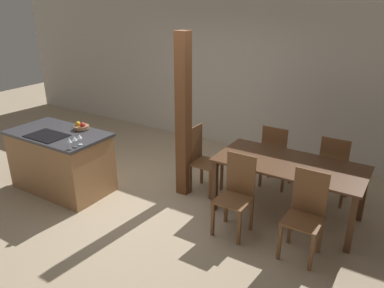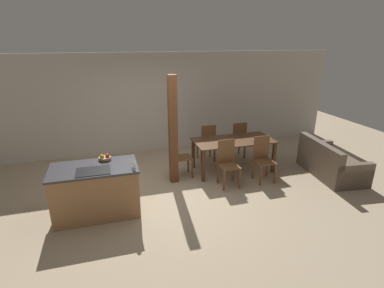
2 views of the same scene
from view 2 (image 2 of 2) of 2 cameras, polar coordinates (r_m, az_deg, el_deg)
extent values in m
plane|color=tan|center=(6.30, -4.79, -9.28)|extent=(16.00, 16.00, 0.00)
cube|color=beige|center=(8.33, -8.84, 7.62)|extent=(11.20, 0.08, 2.70)
cube|color=#9E7047|center=(5.69, -17.77, -8.60)|extent=(1.45, 0.80, 0.87)
cube|color=#38383D|center=(5.50, -18.25, -4.39)|extent=(1.49, 0.84, 0.04)
cube|color=black|center=(5.32, -18.31, -4.91)|extent=(0.56, 0.40, 0.01)
cylinder|color=#99704C|center=(5.73, -16.25, -2.62)|extent=(0.23, 0.23, 0.05)
sphere|color=red|center=(5.70, -15.80, -2.16)|extent=(0.08, 0.08, 0.08)
sphere|color=gold|center=(5.70, -16.79, -2.27)|extent=(0.08, 0.08, 0.08)
cylinder|color=silver|center=(5.17, -10.90, -4.86)|extent=(0.06, 0.06, 0.00)
cylinder|color=silver|center=(5.15, -10.93, -4.40)|extent=(0.01, 0.01, 0.09)
cone|color=silver|center=(5.13, -10.98, -3.68)|extent=(0.07, 0.07, 0.06)
cylinder|color=silver|center=(5.25, -11.00, -4.49)|extent=(0.06, 0.06, 0.00)
cylinder|color=silver|center=(5.23, -11.03, -4.04)|extent=(0.01, 0.01, 0.09)
cone|color=silver|center=(5.21, -11.08, -3.32)|extent=(0.07, 0.07, 0.06)
cylinder|color=silver|center=(5.33, -11.09, -4.12)|extent=(0.06, 0.06, 0.00)
cylinder|color=silver|center=(5.31, -11.12, -3.68)|extent=(0.01, 0.01, 0.09)
cone|color=silver|center=(5.28, -11.17, -2.97)|extent=(0.07, 0.07, 0.06)
cube|color=#51331E|center=(7.12, 7.92, 0.67)|extent=(1.88, 0.91, 0.03)
cube|color=#51331E|center=(6.62, 2.18, -4.21)|extent=(0.07, 0.07, 0.74)
cube|color=#51331E|center=(7.33, 15.30, -2.51)|extent=(0.07, 0.07, 0.74)
cube|color=#51331E|center=(7.31, 0.24, -1.85)|extent=(0.07, 0.07, 0.74)
cube|color=#51331E|center=(7.95, 12.42, -0.52)|extent=(0.07, 0.07, 0.74)
cube|color=brown|center=(6.42, 7.07, -4.21)|extent=(0.40, 0.40, 0.02)
cube|color=brown|center=(6.48, 6.51, -1.35)|extent=(0.38, 0.02, 0.53)
cube|color=brown|center=(6.31, 6.13, -6.99)|extent=(0.04, 0.04, 0.45)
cube|color=brown|center=(6.44, 9.06, -6.54)|extent=(0.04, 0.04, 0.45)
cube|color=brown|center=(6.60, 4.97, -5.69)|extent=(0.04, 0.04, 0.45)
cube|color=brown|center=(6.73, 7.79, -5.30)|extent=(0.04, 0.04, 0.45)
cube|color=brown|center=(6.78, 13.67, -3.31)|extent=(0.40, 0.40, 0.02)
cube|color=brown|center=(6.84, 13.08, -0.62)|extent=(0.38, 0.02, 0.53)
cube|color=brown|center=(6.65, 12.93, -5.93)|extent=(0.04, 0.04, 0.45)
cube|color=brown|center=(6.82, 15.54, -5.50)|extent=(0.04, 0.04, 0.45)
cube|color=brown|center=(6.93, 11.53, -4.76)|extent=(0.04, 0.04, 0.45)
cube|color=brown|center=(7.10, 14.07, -4.38)|extent=(0.04, 0.04, 0.45)
cube|color=brown|center=(7.73, 2.68, 0.08)|extent=(0.40, 0.40, 0.02)
cube|color=brown|center=(7.47, 3.19, 1.59)|extent=(0.38, 0.02, 0.53)
cube|color=brown|center=(8.02, 3.44, -0.99)|extent=(0.04, 0.04, 0.45)
cube|color=brown|center=(7.92, 1.03, -1.25)|extent=(0.04, 0.04, 0.45)
cube|color=brown|center=(7.71, 4.33, -1.87)|extent=(0.04, 0.04, 0.45)
cube|color=brown|center=(7.60, 1.82, -2.15)|extent=(0.04, 0.04, 0.45)
cube|color=brown|center=(8.03, 8.40, 0.64)|extent=(0.40, 0.40, 0.02)
cube|color=brown|center=(7.79, 9.08, 2.11)|extent=(0.38, 0.02, 0.53)
cube|color=brown|center=(8.33, 8.93, -0.41)|extent=(0.04, 0.04, 0.45)
cube|color=brown|center=(8.20, 6.69, -0.65)|extent=(0.04, 0.04, 0.45)
cube|color=brown|center=(8.04, 9.99, -1.23)|extent=(0.04, 0.04, 0.45)
cube|color=brown|center=(7.89, 7.68, -1.49)|extent=(0.04, 0.04, 0.45)
cube|color=brown|center=(6.83, -1.76, -2.58)|extent=(0.40, 0.40, 0.02)
cube|color=brown|center=(6.69, -3.35, -0.57)|extent=(0.02, 0.38, 0.53)
cube|color=brown|center=(6.81, 0.09, -4.80)|extent=(0.04, 0.04, 0.45)
cube|color=brown|center=(7.12, -0.72, -3.68)|extent=(0.04, 0.04, 0.45)
cube|color=brown|center=(6.73, -2.81, -5.14)|extent=(0.04, 0.04, 0.45)
cube|color=brown|center=(7.04, -3.50, -3.99)|extent=(0.04, 0.04, 0.45)
cube|color=brown|center=(7.72, 25.04, -3.80)|extent=(1.05, 1.69, 0.44)
cube|color=brown|center=(7.38, 23.21, -1.10)|extent=(0.34, 1.61, 0.39)
cube|color=brown|center=(7.16, 28.33, -5.49)|extent=(0.88, 0.24, 0.58)
cube|color=brown|center=(8.25, 22.32, -1.43)|extent=(0.88, 0.24, 0.58)
cube|color=brown|center=(6.35, -3.64, 2.50)|extent=(0.17, 0.17, 2.35)
camera|label=1|loc=(4.45, 50.96, 9.13)|focal=35.00mm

